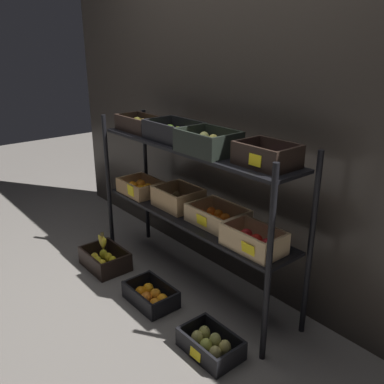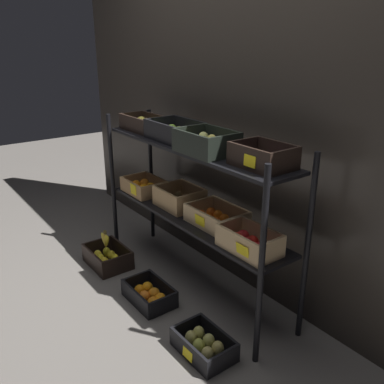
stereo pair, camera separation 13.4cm
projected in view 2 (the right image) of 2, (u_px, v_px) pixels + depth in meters
name	position (u px, v px, depth m)	size (l,w,h in m)	color
ground_plane	(192.00, 283.00, 2.91)	(10.00, 10.00, 0.00)	#605B56
storefront_wall	(237.00, 126.00, 2.75)	(3.99, 0.12, 2.12)	#2D2823
display_rack	(191.00, 179.00, 2.65)	(1.72, 0.38, 1.12)	black
crate_ground_lemon	(108.00, 258.00, 3.13)	(0.36, 0.26, 0.14)	black
crate_ground_orange	(150.00, 295.00, 2.70)	(0.35, 0.22, 0.12)	black
crate_ground_pear	(204.00, 345.00, 2.25)	(0.34, 0.23, 0.11)	black
banana_bunch_loose	(106.00, 240.00, 3.09)	(0.12, 0.04, 0.14)	brown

